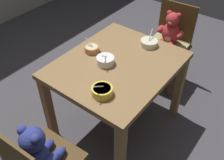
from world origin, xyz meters
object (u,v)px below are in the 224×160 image
object	(u,v)px
dining_table	(117,74)
porridge_bowl_cream_near_right	(149,43)
teddy_chair_near_left	(39,157)
porridge_bowl_yellow_near_left	(102,91)
teddy_chair_near_right	(169,39)
porridge_bowl_white_center	(105,60)
porridge_bowl_terracotta_far_center	(92,49)

from	to	relation	value
dining_table	porridge_bowl_cream_near_right	bearing A→B (deg)	-10.12
teddy_chair_near_left	porridge_bowl_yellow_near_left	distance (m)	0.56
dining_table	porridge_bowl_yellow_near_left	world-z (taller)	porridge_bowl_yellow_near_left
teddy_chair_near_right	porridge_bowl_cream_near_right	world-z (taller)	teddy_chair_near_right
dining_table	teddy_chair_near_right	bearing A→B (deg)	-1.51
dining_table	porridge_bowl_white_center	world-z (taller)	porridge_bowl_white_center
teddy_chair_near_right	dining_table	bearing A→B (deg)	-4.45
teddy_chair_near_left	porridge_bowl_white_center	xyz separation A→B (m)	(0.79, 0.11, 0.21)
teddy_chair_near_left	porridge_bowl_cream_near_right	xyz separation A→B (m)	(1.20, -0.02, 0.21)
dining_table	porridge_bowl_white_center	bearing A→B (deg)	133.33
dining_table	teddy_chair_near_left	bearing A→B (deg)	-177.22
teddy_chair_near_left	porridge_bowl_cream_near_right	bearing A→B (deg)	-4.34
dining_table	teddy_chair_near_right	xyz separation A→B (m)	(0.84, -0.02, -0.09)
porridge_bowl_cream_near_right	porridge_bowl_white_center	bearing A→B (deg)	162.79
teddy_chair_near_right	porridge_bowl_terracotta_far_center	distance (m)	0.91
teddy_chair_near_left	dining_table	bearing A→B (deg)	-0.51
porridge_bowl_cream_near_right	porridge_bowl_terracotta_far_center	world-z (taller)	porridge_bowl_cream_near_right
teddy_chair_near_left	teddy_chair_near_right	distance (m)	1.69
porridge_bowl_cream_near_right	porridge_bowl_yellow_near_left	size ratio (longest dim) A/B	0.98
porridge_bowl_white_center	porridge_bowl_terracotta_far_center	distance (m)	0.20
teddy_chair_near_left	teddy_chair_near_right	xyz separation A→B (m)	(1.69, 0.02, -0.01)
porridge_bowl_terracotta_far_center	porridge_bowl_cream_near_right	bearing A→B (deg)	-42.20
dining_table	porridge_bowl_yellow_near_left	bearing A→B (deg)	-159.46
dining_table	porridge_bowl_white_center	size ratio (longest dim) A/B	6.95
dining_table	porridge_bowl_terracotta_far_center	distance (m)	0.29
dining_table	porridge_bowl_yellow_near_left	size ratio (longest dim) A/B	6.42
porridge_bowl_white_center	teddy_chair_near_right	bearing A→B (deg)	-5.56
dining_table	porridge_bowl_cream_near_right	size ratio (longest dim) A/B	6.52
teddy_chair_near_right	teddy_chair_near_left	bearing A→B (deg)	-2.30
teddy_chair_near_right	porridge_bowl_white_center	world-z (taller)	teddy_chair_near_right
porridge_bowl_terracotta_far_center	porridge_bowl_yellow_near_left	bearing A→B (deg)	-131.71
porridge_bowl_white_center	porridge_bowl_cream_near_right	world-z (taller)	porridge_bowl_white_center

